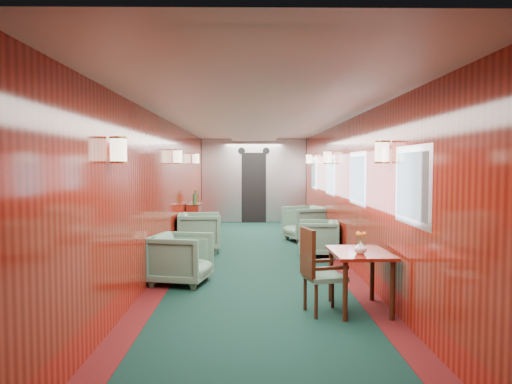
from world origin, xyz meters
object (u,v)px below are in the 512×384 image
at_px(armchair_right_far, 306,223).
at_px(side_chair, 317,268).
at_px(dining_table, 360,261).
at_px(armchair_left_far, 200,232).
at_px(armchair_right_near, 318,238).
at_px(credenza, 195,221).
at_px(armchair_left_near, 181,259).

bearing_deg(armchair_right_far, side_chair, -23.79).
bearing_deg(dining_table, armchair_left_far, 117.61).
bearing_deg(armchair_right_near, dining_table, 6.75).
bearing_deg(armchair_left_far, armchair_right_far, -65.57).
relative_size(side_chair, credenza, 0.88).
bearing_deg(armchair_right_far, armchair_left_near, -47.92).
xyz_separation_m(dining_table, armchair_left_near, (-2.20, 1.30, -0.22)).
bearing_deg(dining_table, armchair_left_near, 147.67).
xyz_separation_m(credenza, armchair_left_far, (0.26, -1.52, -0.05)).
xyz_separation_m(side_chair, armchair_right_near, (0.49, 3.50, -0.19)).
bearing_deg(dining_table, armchair_right_far, 88.56).
xyz_separation_m(side_chair, armchair_right_far, (0.47, 5.32, -0.14)).
relative_size(dining_table, armchair_right_far, 1.10).
distance_m(armchair_left_far, armchair_right_near, 2.27).
relative_size(side_chair, armchair_left_far, 1.17).
distance_m(side_chair, credenza, 5.90).
bearing_deg(armchair_left_far, side_chair, -163.00).
height_order(side_chair, armchair_right_far, side_chair).
xyz_separation_m(armchair_right_near, armchair_right_far, (-0.03, 1.81, 0.05)).
height_order(armchair_left_far, armchair_right_far, armchair_right_far).
height_order(side_chair, credenza, credenza).
bearing_deg(side_chair, armchair_left_far, 98.86).
bearing_deg(armchair_right_near, credenza, -123.33).
distance_m(side_chair, armchair_left_near, 2.23).
relative_size(side_chair, armchair_right_far, 1.14).
bearing_deg(credenza, armchair_left_near, -86.31).
bearing_deg(armchair_right_far, armchair_right_near, -17.97).
height_order(credenza, armchair_left_near, credenza).
bearing_deg(side_chair, credenza, 95.47).
distance_m(armchair_left_far, armchair_right_far, 2.52).
bearing_deg(armchair_left_near, dining_table, -108.23).
xyz_separation_m(side_chair, armchair_left_far, (-1.71, 4.04, -0.15)).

